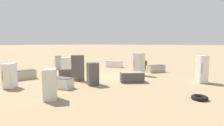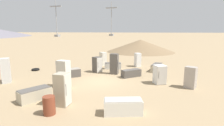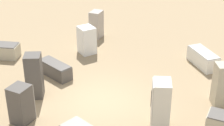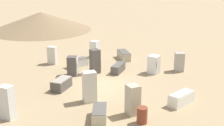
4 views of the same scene
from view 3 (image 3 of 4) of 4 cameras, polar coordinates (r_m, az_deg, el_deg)
ground_plane at (r=15.25m, az=-2.32°, el=-5.70°), size 1000.00×1000.00×0.00m
discarded_fridge_4 at (r=15.39m, az=-11.76°, el=-1.91°), size 0.75×0.67×1.88m
discarded_fridge_5 at (r=19.41m, az=-16.75°, el=1.85°), size 1.07×2.01×0.71m
discarded_fridge_6 at (r=18.27m, az=13.70°, el=0.69°), size 1.94×1.28×0.73m
discarded_fridge_8 at (r=18.93m, az=-3.85°, el=3.51°), size 1.05×1.04×1.40m
discarded_fridge_9 at (r=13.29m, az=7.42°, el=-6.44°), size 0.84×0.70×1.92m
discarded_fridge_10 at (r=15.24m, az=16.55°, el=-3.11°), size 0.73×0.75×1.75m
discarded_fridge_11 at (r=17.05m, az=-8.66°, el=-0.96°), size 1.66×1.67×0.65m
discarded_fridge_12 at (r=14.05m, az=-13.66°, el=-6.10°), size 0.97×0.93×1.47m
discarded_fridge_13 at (r=20.81m, az=-2.42°, el=5.93°), size 0.88×0.84×1.50m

